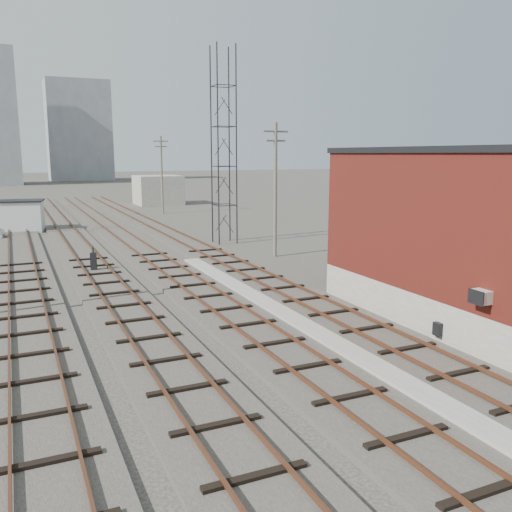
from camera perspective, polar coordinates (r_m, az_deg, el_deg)
ground at (r=65.94m, az=-15.69°, el=4.25°), size 320.00×320.00×0.00m
track_right at (r=46.03m, az=-8.59°, el=2.03°), size 3.20×90.00×0.39m
track_mid_right at (r=45.13m, az=-13.48°, el=1.68°), size 3.20×90.00×0.39m
track_mid_left at (r=44.57m, az=-18.53°, el=1.31°), size 3.20×90.00×0.39m
track_left at (r=44.37m, az=-23.66°, el=0.93°), size 3.20×90.00×0.39m
platform_curb at (r=22.50m, az=4.08°, el=-6.94°), size 0.90×28.00×0.26m
brick_building at (r=24.33m, az=21.20°, el=2.16°), size 6.54×12.20×7.22m
lattice_tower at (r=42.66m, az=-3.41°, el=11.42°), size 1.60×1.60×15.00m
utility_pole_right_a at (r=36.70m, az=2.05°, el=7.34°), size 1.80×0.24×9.00m
utility_pole_right_b at (r=64.94m, az=-9.90°, el=8.64°), size 1.80×0.24×9.00m
apartment_right at (r=155.98m, az=-18.17°, el=12.39°), size 16.00×12.00×26.00m
shed_right at (r=77.31m, az=-10.28°, el=6.85°), size 6.00×6.00×4.00m
switch_stand at (r=33.36m, az=-16.73°, el=-0.58°), size 0.42×0.42×1.44m
site_trailer at (r=53.67m, az=-25.03°, el=3.81°), size 7.22×4.09×2.87m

